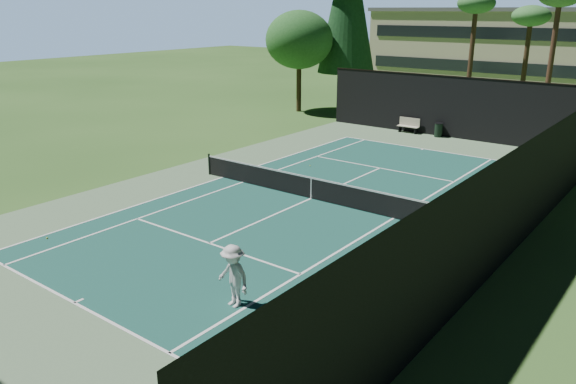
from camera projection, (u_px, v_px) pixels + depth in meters
The scene contains 18 objects.
ground at pixel (311, 199), 25.22m from camera, with size 160.00×160.00×0.00m, color #305A22.
apron_slab at pixel (311, 199), 25.22m from camera, with size 18.00×32.00×0.01m, color #5E8059.
court_surface at pixel (311, 199), 25.21m from camera, with size 10.97×23.77×0.01m, color #184F44.
court_lines at pixel (311, 198), 25.21m from camera, with size 11.07×23.87×0.01m.
tennis_net at pixel (311, 187), 25.05m from camera, with size 12.90×0.10×1.10m.
fence at pixel (312, 155), 24.64m from camera, with size 18.04×32.05×4.03m.
player at pixel (233, 276), 15.84m from camera, with size 1.21×0.70×1.88m, color silver.
tennis_ball_a at pixel (47, 238), 20.80m from camera, with size 0.07×0.07×0.07m, color yellow.
tennis_ball_b at pixel (310, 166), 30.41m from camera, with size 0.06×0.06×0.06m, color #CEE935.
tennis_ball_c at pixel (353, 188), 26.59m from camera, with size 0.07×0.07×0.07m, color #BFDE32.
tennis_ball_d at pixel (238, 163), 30.91m from camera, with size 0.06×0.06×0.06m, color yellow.
park_bench at pixel (409, 125), 38.58m from camera, with size 1.50×0.45×1.02m.
trash_bin at pixel (439, 130), 37.29m from camera, with size 0.56×0.56×0.95m.
palm_a at pixel (476, 8), 41.93m from camera, with size 2.80×2.80×9.32m.
palm_b at pixel (531, 20), 41.67m from camera, with size 2.80×2.80×8.42m.
palm_c at pixel (559, 2), 37.57m from camera, with size 2.80×2.80×9.77m.
decid_tree_c at pixel (299, 40), 45.11m from camera, with size 5.44×5.44×8.09m.
campus_building at pixel (566, 49), 58.58m from camera, with size 40.50×12.50×8.30m.
Camera 1 is at (13.72, -19.57, 8.12)m, focal length 35.00 mm.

